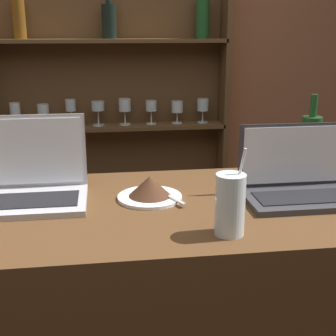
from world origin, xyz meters
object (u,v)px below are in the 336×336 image
object	(u,v)px
laptop_near	(32,183)
cake_plate	(150,189)
laptop_far	(300,182)
wine_bottle_green	(310,143)
water_glass	(230,205)

from	to	relation	value
laptop_near	cake_plate	bearing A→B (deg)	-6.16
laptop_far	wine_bottle_green	xyz separation A→B (m)	(0.14, 0.25, 0.06)
water_glass	laptop_far	bearing A→B (deg)	38.90
laptop_far	wine_bottle_green	bearing A→B (deg)	60.85
laptop_near	wine_bottle_green	bearing A→B (deg)	9.68
water_glass	cake_plate	bearing A→B (deg)	121.60
laptop_far	wine_bottle_green	distance (m)	0.29
cake_plate	wine_bottle_green	distance (m)	0.62
laptop_far	cake_plate	size ratio (longest dim) A/B	1.81
wine_bottle_green	cake_plate	bearing A→B (deg)	-161.53
laptop_near	water_glass	size ratio (longest dim) A/B	1.44
wine_bottle_green	laptop_near	bearing A→B (deg)	-170.32
wine_bottle_green	water_glass	bearing A→B (deg)	-131.45
cake_plate	laptop_far	bearing A→B (deg)	-6.45
laptop_far	cake_plate	distance (m)	0.45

